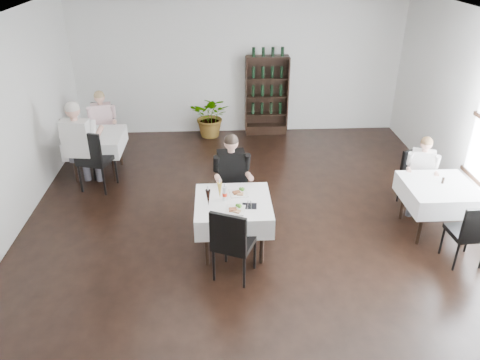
# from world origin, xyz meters

# --- Properties ---
(room_shell) EXTENTS (9.00, 9.00, 9.00)m
(room_shell) POSITION_xyz_m (0.00, 0.00, 1.50)
(room_shell) COLOR black
(room_shell) RESTS_ON ground
(wine_shelf) EXTENTS (0.90, 0.28, 1.75)m
(wine_shelf) POSITION_xyz_m (0.60, 4.31, 0.85)
(wine_shelf) COLOR black
(wine_shelf) RESTS_ON ground
(main_table) EXTENTS (1.03, 1.03, 0.77)m
(main_table) POSITION_xyz_m (-0.30, 0.00, 0.62)
(main_table) COLOR black
(main_table) RESTS_ON ground
(left_table) EXTENTS (0.98, 0.98, 0.77)m
(left_table) POSITION_xyz_m (-2.70, 2.50, 0.62)
(left_table) COLOR black
(left_table) RESTS_ON ground
(right_table) EXTENTS (0.98, 0.98, 0.77)m
(right_table) POSITION_xyz_m (2.70, 0.30, 0.62)
(right_table) COLOR black
(right_table) RESTS_ON ground
(potted_tree) EXTENTS (0.99, 0.91, 0.93)m
(potted_tree) POSITION_xyz_m (-0.61, 4.20, 0.47)
(potted_tree) COLOR #21511C
(potted_tree) RESTS_ON ground
(main_chair_far) EXTENTS (0.47, 0.47, 0.95)m
(main_chair_far) POSITION_xyz_m (-0.24, 0.84, 0.54)
(main_chair_far) COLOR black
(main_chair_far) RESTS_ON ground
(main_chair_near) EXTENTS (0.62, 0.63, 1.04)m
(main_chair_near) POSITION_xyz_m (-0.34, -0.67, 0.59)
(main_chair_near) COLOR black
(main_chair_near) RESTS_ON ground
(left_chair_far) EXTENTS (0.62, 0.63, 1.05)m
(left_chair_far) POSITION_xyz_m (-2.78, 3.27, 0.60)
(left_chair_far) COLOR black
(left_chair_far) RESTS_ON ground
(left_chair_near) EXTENTS (0.64, 0.64, 1.12)m
(left_chair_near) POSITION_xyz_m (-2.61, 1.83, 0.64)
(left_chair_near) COLOR black
(left_chair_near) RESTS_ON ground
(right_chair_far) EXTENTS (0.54, 0.54, 0.91)m
(right_chair_far) POSITION_xyz_m (2.70, 1.14, 0.52)
(right_chair_far) COLOR black
(right_chair_far) RESTS_ON ground
(right_chair_near) EXTENTS (0.46, 0.46, 0.94)m
(right_chair_near) POSITION_xyz_m (2.78, -0.54, 0.54)
(right_chair_near) COLOR black
(right_chair_near) RESTS_ON ground
(diner_main) EXTENTS (0.57, 0.58, 1.44)m
(diner_main) POSITION_xyz_m (-0.29, 0.68, 0.83)
(diner_main) COLOR #43434B
(diner_main) RESTS_ON ground
(diner_left_far) EXTENTS (0.57, 0.60, 1.38)m
(diner_left_far) POSITION_xyz_m (-2.68, 3.11, 0.80)
(diner_left_far) COLOR #43434B
(diner_left_far) RESTS_ON ground
(diner_left_near) EXTENTS (0.65, 0.66, 1.62)m
(diner_left_near) POSITION_xyz_m (-2.79, 1.89, 0.94)
(diner_left_near) COLOR #43434B
(diner_left_near) RESTS_ON ground
(diner_right_far) EXTENTS (0.54, 0.57, 1.24)m
(diner_right_far) POSITION_xyz_m (2.68, 0.91, 0.72)
(diner_right_far) COLOR #43434B
(diner_right_far) RESTS_ON ground
(plate_far) EXTENTS (0.28, 0.28, 0.08)m
(plate_far) POSITION_xyz_m (-0.21, 0.20, 0.79)
(plate_far) COLOR white
(plate_far) RESTS_ON main_table
(plate_near) EXTENTS (0.29, 0.29, 0.08)m
(plate_near) POSITION_xyz_m (-0.28, -0.25, 0.79)
(plate_near) COLOR white
(plate_near) RESTS_ON main_table
(pilsner_dark) EXTENTS (0.07, 0.07, 0.30)m
(pilsner_dark) POSITION_xyz_m (-0.63, -0.10, 0.89)
(pilsner_dark) COLOR black
(pilsner_dark) RESTS_ON main_table
(pilsner_lager) EXTENTS (0.07, 0.07, 0.29)m
(pilsner_lager) POSITION_xyz_m (-0.48, 0.08, 0.89)
(pilsner_lager) COLOR gold
(pilsner_lager) RESTS_ON main_table
(coke_bottle) EXTENTS (0.06, 0.06, 0.25)m
(coke_bottle) POSITION_xyz_m (-0.41, 0.03, 0.87)
(coke_bottle) COLOR silver
(coke_bottle) RESTS_ON main_table
(napkin_cutlery) EXTENTS (0.21, 0.22, 0.02)m
(napkin_cutlery) POSITION_xyz_m (-0.09, -0.15, 0.78)
(napkin_cutlery) COLOR black
(napkin_cutlery) RESTS_ON main_table
(pepper_mill) EXTENTS (0.04, 0.04, 0.09)m
(pepper_mill) POSITION_xyz_m (2.75, 0.35, 0.81)
(pepper_mill) COLOR black
(pepper_mill) RESTS_ON right_table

